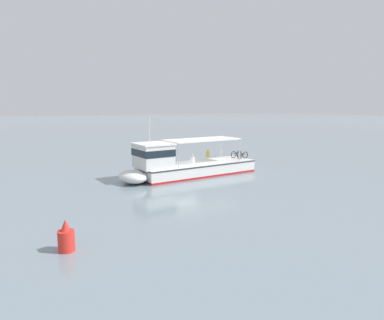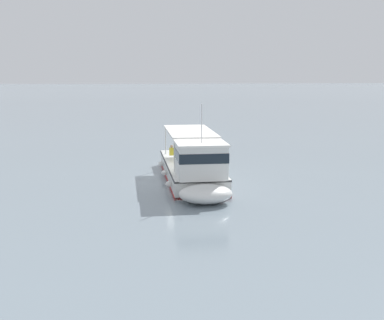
# 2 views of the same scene
# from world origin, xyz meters

# --- Properties ---
(ground_plane) EXTENTS (400.00, 400.00, 0.00)m
(ground_plane) POSITION_xyz_m (0.00, 0.00, 0.00)
(ground_plane) COLOR gray
(ferry_main) EXTENTS (12.98, 4.13, 5.32)m
(ferry_main) POSITION_xyz_m (0.45, 0.44, 1.01)
(ferry_main) COLOR white
(ferry_main) RESTS_ON ground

